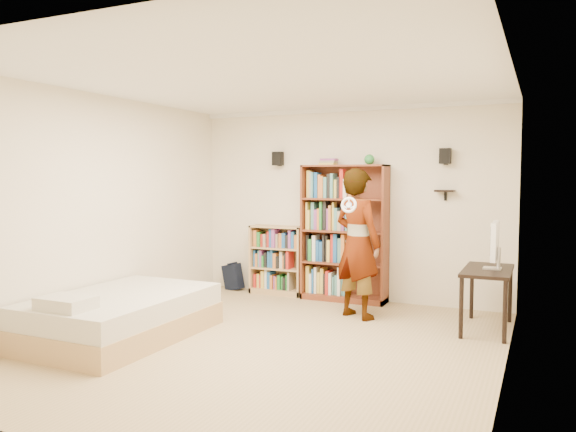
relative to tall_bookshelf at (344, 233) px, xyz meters
The scene contains 14 objects.
ground 2.51m from the tall_bookshelf, 90.28° to the right, with size 4.50×5.00×0.01m, color tan.
room_shell 2.46m from the tall_bookshelf, 90.28° to the right, with size 4.52×5.02×2.71m.
crown_molding 2.89m from the tall_bookshelf, 90.28° to the right, with size 4.50×5.00×0.06m.
speaker_left 1.50m from the tall_bookshelf, behind, with size 0.14×0.12×0.20m, color black.
speaker_right 1.70m from the tall_bookshelf, ahead, with size 0.14×0.12×0.20m, color black.
wall_shelf 1.47m from the tall_bookshelf, ahead, with size 0.25×0.16×0.03m, color black.
tall_bookshelf is the anchor object (origin of this frame).
low_bookshelf 1.13m from the tall_bookshelf, behind, with size 0.81×0.30×1.01m, color tan, non-canonical shape.
computer_desk 2.19m from the tall_bookshelf, 21.29° to the right, with size 0.51×1.02×0.70m, color black, non-canonical shape.
imac 2.15m from the tall_bookshelf, 20.65° to the right, with size 0.11×0.54×0.54m, color white, non-canonical shape.
daybed 3.22m from the tall_bookshelf, 120.12° to the right, with size 1.31×2.02×0.60m, color beige, non-canonical shape.
person 0.94m from the tall_bookshelf, 61.32° to the right, with size 0.67×0.44×1.84m, color black.
wii_wheel 1.33m from the tall_bookshelf, 68.86° to the right, with size 0.19×0.19×0.03m, color white.
navy_bag 1.95m from the tall_bookshelf, behind, with size 0.30×0.19×0.41m, color black, non-canonical shape.
Camera 1 is at (2.53, -5.06, 1.73)m, focal length 35.00 mm.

